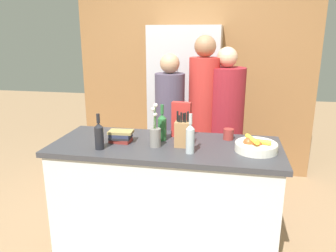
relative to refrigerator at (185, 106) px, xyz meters
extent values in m
plane|color=#A37F5B|center=(0.05, -1.45, -0.93)|extent=(14.00, 14.00, 0.00)
cube|color=silver|center=(0.05, -1.45, -0.48)|extent=(1.70, 0.71, 0.90)
cube|color=#38383D|center=(0.05, -1.45, -0.01)|extent=(1.77, 0.74, 0.04)
cube|color=olive|center=(0.05, 0.36, 0.37)|extent=(2.97, 0.12, 2.60)
cube|color=#B7B7BC|center=(0.00, 0.00, 0.00)|extent=(0.80, 0.60, 1.86)
cylinder|color=#B7B7BC|center=(-0.06, -0.31, 0.09)|extent=(0.02, 0.02, 1.02)
cylinder|color=silver|center=(0.73, -1.49, 0.04)|extent=(0.31, 0.31, 0.06)
torus|color=silver|center=(0.73, -1.49, 0.07)|extent=(0.31, 0.31, 0.02)
sphere|color=#C64C23|center=(0.72, -1.49, 0.07)|extent=(0.07, 0.07, 0.07)
sphere|color=red|center=(0.68, -1.44, 0.06)|extent=(0.07, 0.07, 0.07)
sphere|color=#C64C23|center=(0.74, -1.50, 0.07)|extent=(0.06, 0.06, 0.06)
sphere|color=#C64C23|center=(0.67, -1.48, 0.07)|extent=(0.08, 0.08, 0.08)
cylinder|color=yellow|center=(0.75, -1.49, 0.09)|extent=(0.16, 0.07, 0.03)
cylinder|color=yellow|center=(0.70, -1.49, 0.10)|extent=(0.10, 0.18, 0.03)
cube|color=#A87A4C|center=(0.18, -1.48, 0.11)|extent=(0.11, 0.09, 0.19)
cylinder|color=black|center=(0.15, -1.48, 0.24)|extent=(0.01, 0.01, 0.09)
cylinder|color=black|center=(0.16, -1.50, 0.22)|extent=(0.01, 0.01, 0.06)
cylinder|color=black|center=(0.18, -1.50, 0.24)|extent=(0.01, 0.01, 0.09)
cylinder|color=black|center=(0.19, -1.49, 0.23)|extent=(0.01, 0.01, 0.08)
cylinder|color=black|center=(0.21, -1.49, 0.23)|extent=(0.01, 0.01, 0.08)
cylinder|color=black|center=(0.22, -1.47, 0.24)|extent=(0.01, 0.01, 0.09)
cylinder|color=gray|center=(-0.01, -1.53, 0.08)|extent=(0.08, 0.08, 0.14)
cylinder|color=#477538|center=(-0.01, -1.53, 0.24)|extent=(0.01, 0.01, 0.18)
sphere|color=white|center=(-0.01, -1.53, 0.33)|extent=(0.03, 0.03, 0.03)
cylinder|color=#477538|center=(-0.01, -1.52, 0.20)|extent=(0.02, 0.01, 0.10)
sphere|color=white|center=(-0.01, -1.51, 0.26)|extent=(0.03, 0.03, 0.03)
cylinder|color=#477538|center=(-0.02, -1.53, 0.23)|extent=(0.01, 0.02, 0.15)
sphere|color=white|center=(-0.03, -1.53, 0.30)|extent=(0.03, 0.03, 0.03)
cylinder|color=#477538|center=(-0.01, -1.53, 0.21)|extent=(0.01, 0.01, 0.11)
sphere|color=white|center=(-0.01, -1.53, 0.26)|extent=(0.03, 0.03, 0.03)
cube|color=red|center=(0.14, -1.24, 0.16)|extent=(0.16, 0.08, 0.29)
cylinder|color=#99332D|center=(0.53, -1.24, 0.05)|extent=(0.08, 0.08, 0.09)
torus|color=#99332D|center=(0.52, -1.20, 0.06)|extent=(0.02, 0.06, 0.06)
cube|color=maroon|center=(-0.31, -1.47, 0.02)|extent=(0.17, 0.13, 0.03)
cube|color=#232328|center=(-0.31, -1.47, 0.05)|extent=(0.17, 0.15, 0.02)
cube|color=#2D334C|center=(-0.31, -1.47, 0.07)|extent=(0.16, 0.11, 0.02)
cube|color=#99844C|center=(-0.31, -1.46, 0.09)|extent=(0.20, 0.13, 0.02)
cylinder|color=black|center=(-0.41, -1.66, 0.09)|extent=(0.07, 0.07, 0.17)
cone|color=black|center=(-0.41, -1.66, 0.19)|extent=(0.07, 0.07, 0.03)
cylinder|color=black|center=(-0.41, -1.66, 0.25)|extent=(0.03, 0.03, 0.07)
cylinder|color=#B2BCC1|center=(0.26, -1.62, 0.10)|extent=(0.06, 0.06, 0.18)
cone|color=#B2BCC1|center=(0.26, -1.62, 0.21)|extent=(0.06, 0.06, 0.03)
cylinder|color=#B2BCC1|center=(0.26, -1.62, 0.26)|extent=(0.02, 0.02, 0.08)
cylinder|color=#286633|center=(0.00, -1.37, 0.10)|extent=(0.07, 0.07, 0.18)
cone|color=#286633|center=(0.00, -1.37, 0.21)|extent=(0.07, 0.07, 0.03)
cylinder|color=#286633|center=(0.00, -1.37, 0.26)|extent=(0.03, 0.03, 0.08)
cube|color=#383842|center=(-0.05, -0.77, -0.54)|extent=(0.26, 0.22, 0.77)
cylinder|color=#4C4256|center=(-0.05, -0.77, 0.16)|extent=(0.29, 0.29, 0.64)
sphere|color=tan|center=(-0.05, -0.77, 0.57)|extent=(0.19, 0.19, 0.19)
cube|color=#383842|center=(0.27, -0.68, -0.50)|extent=(0.26, 0.20, 0.85)
cylinder|color=red|center=(0.27, -0.68, 0.27)|extent=(0.29, 0.29, 0.71)
sphere|color=#996B4C|center=(0.27, -0.68, 0.73)|extent=(0.20, 0.20, 0.20)
cube|color=#383842|center=(0.48, -0.64, -0.53)|extent=(0.31, 0.22, 0.80)
cylinder|color=maroon|center=(0.48, -0.64, 0.20)|extent=(0.37, 0.37, 0.66)
sphere|color=#DBAD89|center=(0.48, -0.64, 0.63)|extent=(0.19, 0.19, 0.19)
camera|label=1|loc=(0.53, -3.82, 0.83)|focal=35.00mm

